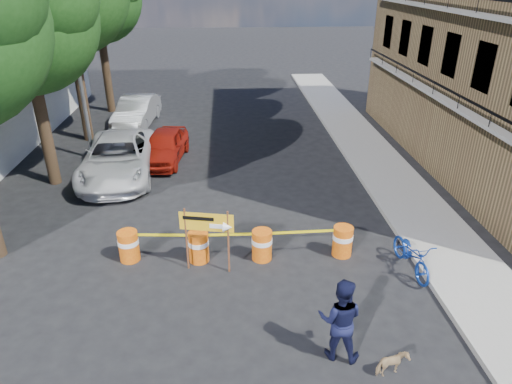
{
  "coord_description": "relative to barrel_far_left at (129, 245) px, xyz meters",
  "views": [
    {
      "loc": [
        -0.13,
        -9.5,
        7.39
      ],
      "look_at": [
        0.71,
        2.98,
        1.3
      ],
      "focal_mm": 32.0,
      "sensor_mm": 36.0,
      "label": 1
    }
  ],
  "objects": [
    {
      "name": "bicycle",
      "position": [
        7.71,
        -1.03,
        0.51
      ],
      "size": [
        0.79,
        1.1,
        1.96
      ],
      "primitive_type": "imported",
      "rotation": [
        0.0,
        0.0,
        0.11
      ],
      "color": "#1339A1",
      "rests_on": "ground"
    },
    {
      "name": "barrel_far_left",
      "position": [
        0.0,
        0.0,
        0.0
      ],
      "size": [
        0.58,
        0.58,
        0.9
      ],
      "color": "#D2460C",
      "rests_on": "ground"
    },
    {
      "name": "tree_mid_a",
      "position": [
        -3.77,
        5.49,
        5.53
      ],
      "size": [
        5.25,
        5.0,
        8.68
      ],
      "color": "#332316",
      "rests_on": "ground"
    },
    {
      "name": "detour_sign",
      "position": [
        2.42,
        -0.69,
        0.89
      ],
      "size": [
        1.43,
        0.45,
        1.86
      ],
      "rotation": [
        0.0,
        0.0,
        -0.2
      ],
      "color": "#592D19",
      "rests_on": "ground"
    },
    {
      "name": "sedan_red",
      "position": [
        0.17,
        7.49,
        0.2
      ],
      "size": [
        2.05,
        4.08,
        1.33
      ],
      "primitive_type": "imported",
      "rotation": [
        0.0,
        0.0,
        -0.12
      ],
      "color": "#A71A0D",
      "rests_on": "ground"
    },
    {
      "name": "barrel_mid_left",
      "position": [
        1.96,
        -0.17,
        0.0
      ],
      "size": [
        0.58,
        0.58,
        0.9
      ],
      "color": "#D2460C",
      "rests_on": "ground"
    },
    {
      "name": "pedestrian",
      "position": [
        5.04,
        -3.9,
        0.49
      ],
      "size": [
        1.11,
        0.97,
        1.91
      ],
      "primitive_type": "imported",
      "rotation": [
        0.0,
        0.0,
        2.84
      ],
      "color": "black",
      "rests_on": "ground"
    },
    {
      "name": "ground",
      "position": [
        2.97,
        -1.51,
        -0.47
      ],
      "size": [
        120.0,
        120.0,
        0.0
      ],
      "primitive_type": "plane",
      "color": "black",
      "rests_on": "ground"
    },
    {
      "name": "barrel_mid_right",
      "position": [
        3.73,
        -0.2,
        0.0
      ],
      "size": [
        0.58,
        0.58,
        0.9
      ],
      "color": "#D2460C",
      "rests_on": "ground"
    },
    {
      "name": "streetlamp",
      "position": [
        -2.97,
        7.99,
        3.9
      ],
      "size": [
        1.25,
        0.18,
        8.0
      ],
      "color": "gray",
      "rests_on": "ground"
    },
    {
      "name": "dog",
      "position": [
        6.01,
        -4.51,
        -0.19
      ],
      "size": [
        0.72,
        0.49,
        0.56
      ],
      "primitive_type": "imported",
      "rotation": [
        0.0,
        0.0,
        1.89
      ],
      "color": "tan",
      "rests_on": "ground"
    },
    {
      "name": "sedan_silver",
      "position": [
        -1.83,
        12.62,
        0.28
      ],
      "size": [
        2.04,
        4.72,
        1.51
      ],
      "primitive_type": "imported",
      "rotation": [
        0.0,
        0.0,
        -0.1
      ],
      "color": "#ACAEB3",
      "rests_on": "ground"
    },
    {
      "name": "sidewalk_east",
      "position": [
        9.17,
        4.49,
        -0.4
      ],
      "size": [
        2.4,
        40.0,
        0.15
      ],
      "primitive_type": "cube",
      "color": "gray",
      "rests_on": "ground"
    },
    {
      "name": "barrel_far_right",
      "position": [
        6.04,
        -0.15,
        0.0
      ],
      "size": [
        0.58,
        0.58,
        0.9
      ],
      "color": "#D2460C",
      "rests_on": "ground"
    },
    {
      "name": "suv_white",
      "position": [
        -1.44,
        5.95,
        0.32
      ],
      "size": [
        2.93,
        5.81,
        1.58
      ],
      "primitive_type": "imported",
      "rotation": [
        0.0,
        0.0,
        0.06
      ],
      "color": "silver",
      "rests_on": "ground"
    }
  ]
}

